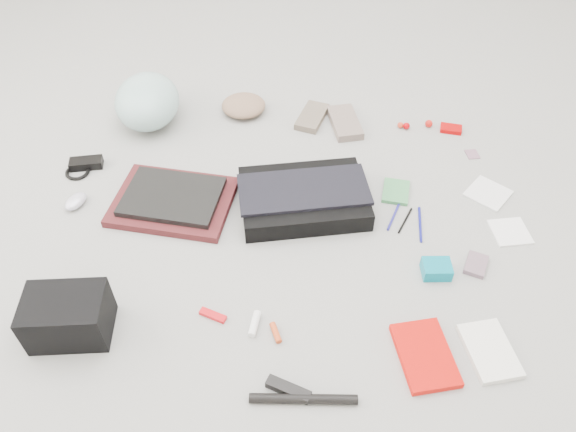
# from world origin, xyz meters

# --- Properties ---
(ground_plane) EXTENTS (4.00, 4.00, 0.00)m
(ground_plane) POSITION_xyz_m (0.00, 0.00, 0.00)
(ground_plane) COLOR gray
(messenger_bag) EXTENTS (0.47, 0.37, 0.07)m
(messenger_bag) POSITION_xyz_m (0.05, 0.10, 0.03)
(messenger_bag) COLOR black
(messenger_bag) RESTS_ON ground_plane
(bag_flap) EXTENTS (0.46, 0.28, 0.01)m
(bag_flap) POSITION_xyz_m (0.05, 0.10, 0.08)
(bag_flap) COLOR black
(bag_flap) RESTS_ON messenger_bag
(laptop_sleeve) EXTENTS (0.43, 0.34, 0.03)m
(laptop_sleeve) POSITION_xyz_m (-0.40, 0.08, 0.01)
(laptop_sleeve) COLOR #4E191B
(laptop_sleeve) RESTS_ON ground_plane
(laptop) EXTENTS (0.35, 0.27, 0.02)m
(laptop) POSITION_xyz_m (-0.40, 0.08, 0.04)
(laptop) COLOR black
(laptop) RESTS_ON laptop_sleeve
(bike_helmet) EXTENTS (0.28, 0.34, 0.19)m
(bike_helmet) POSITION_xyz_m (-0.58, 0.55, 0.09)
(bike_helmet) COLOR #A0CBC9
(bike_helmet) RESTS_ON ground_plane
(beanie) EXTENTS (0.19, 0.18, 0.06)m
(beanie) POSITION_xyz_m (-0.22, 0.63, 0.03)
(beanie) COLOR #886852
(beanie) RESTS_ON ground_plane
(mitten_left) EXTENTS (0.14, 0.20, 0.03)m
(mitten_left) POSITION_xyz_m (0.06, 0.59, 0.01)
(mitten_left) COLOR #706253
(mitten_left) RESTS_ON ground_plane
(mitten_right) EXTENTS (0.15, 0.22, 0.03)m
(mitten_right) POSITION_xyz_m (0.19, 0.56, 0.02)
(mitten_right) COLOR gray
(mitten_right) RESTS_ON ground_plane
(power_brick) EXTENTS (0.12, 0.08, 0.03)m
(power_brick) POSITION_xyz_m (-0.75, 0.26, 0.02)
(power_brick) COLOR black
(power_brick) RESTS_ON ground_plane
(cable_coil) EXTENTS (0.10, 0.10, 0.01)m
(cable_coil) POSITION_xyz_m (-0.78, 0.22, 0.01)
(cable_coil) COLOR black
(cable_coil) RESTS_ON ground_plane
(mouse) EXTENTS (0.08, 0.10, 0.03)m
(mouse) POSITION_xyz_m (-0.73, 0.06, 0.02)
(mouse) COLOR silver
(mouse) RESTS_ON ground_plane
(camera_bag) EXTENTS (0.23, 0.18, 0.14)m
(camera_bag) POSITION_xyz_m (-0.57, -0.43, 0.07)
(camera_bag) COLOR black
(camera_bag) RESTS_ON ground_plane
(multitool) EXTENTS (0.08, 0.05, 0.01)m
(multitool) POSITION_xyz_m (-0.19, -0.36, 0.01)
(multitool) COLOR red
(multitool) RESTS_ON ground_plane
(toiletry_tube_white) EXTENTS (0.03, 0.08, 0.02)m
(toiletry_tube_white) POSITION_xyz_m (-0.07, -0.39, 0.01)
(toiletry_tube_white) COLOR white
(toiletry_tube_white) RESTS_ON ground_plane
(toiletry_tube_orange) EXTENTS (0.04, 0.06, 0.02)m
(toiletry_tube_orange) POSITION_xyz_m (-0.01, -0.41, 0.01)
(toiletry_tube_orange) COLOR #C7441B
(toiletry_tube_orange) RESTS_ON ground_plane
(u_lock) EXTENTS (0.12, 0.07, 0.02)m
(u_lock) POSITION_xyz_m (0.04, -0.58, 0.01)
(u_lock) COLOR black
(u_lock) RESTS_ON ground_plane
(bike_pump) EXTENTS (0.28, 0.04, 0.03)m
(bike_pump) POSITION_xyz_m (0.08, -0.60, 0.01)
(bike_pump) COLOR black
(bike_pump) RESTS_ON ground_plane
(book_red) EXTENTS (0.18, 0.23, 0.02)m
(book_red) POSITION_xyz_m (0.40, -0.46, 0.01)
(book_red) COLOR red
(book_red) RESTS_ON ground_plane
(book_white) EXTENTS (0.16, 0.20, 0.02)m
(book_white) POSITION_xyz_m (0.57, -0.44, 0.01)
(book_white) COLOR silver
(book_white) RESTS_ON ground_plane
(notepad) EXTENTS (0.11, 0.13, 0.01)m
(notepad) POSITION_xyz_m (0.37, 0.18, 0.01)
(notepad) COLOR #3C824B
(notepad) RESTS_ON ground_plane
(pen_blue) EXTENTS (0.06, 0.14, 0.01)m
(pen_blue) POSITION_xyz_m (0.35, 0.07, 0.00)
(pen_blue) COLOR navy
(pen_blue) RESTS_ON ground_plane
(pen_black) EXTENTS (0.06, 0.12, 0.01)m
(pen_black) POSITION_xyz_m (0.39, 0.05, 0.00)
(pen_black) COLOR black
(pen_black) RESTS_ON ground_plane
(pen_navy) EXTENTS (0.02, 0.16, 0.01)m
(pen_navy) POSITION_xyz_m (0.44, 0.03, 0.00)
(pen_navy) COLOR navy
(pen_navy) RESTS_ON ground_plane
(accordion_wallet) EXTENTS (0.09, 0.07, 0.04)m
(accordion_wallet) POSITION_xyz_m (0.46, -0.17, 0.02)
(accordion_wallet) COLOR #04809C
(accordion_wallet) RESTS_ON ground_plane
(card_deck) EXTENTS (0.09, 0.11, 0.02)m
(card_deck) POSITION_xyz_m (0.59, -0.13, 0.01)
(card_deck) COLOR slate
(card_deck) RESTS_ON ground_plane
(napkin_top) EXTENTS (0.18, 0.18, 0.01)m
(napkin_top) POSITION_xyz_m (0.69, 0.20, 0.00)
(napkin_top) COLOR silver
(napkin_top) RESTS_ON ground_plane
(napkin_bottom) EXTENTS (0.14, 0.14, 0.01)m
(napkin_bottom) POSITION_xyz_m (0.73, 0.02, 0.00)
(napkin_bottom) COLOR white
(napkin_bottom) RESTS_ON ground_plane
(lollipop_a) EXTENTS (0.03, 0.03, 0.02)m
(lollipop_a) POSITION_xyz_m (0.41, 0.56, 0.01)
(lollipop_a) COLOR red
(lollipop_a) RESTS_ON ground_plane
(lollipop_b) EXTENTS (0.03, 0.03, 0.03)m
(lollipop_b) POSITION_xyz_m (0.43, 0.55, 0.01)
(lollipop_b) COLOR #AC0005
(lollipop_b) RESTS_ON ground_plane
(lollipop_c) EXTENTS (0.04, 0.04, 0.03)m
(lollipop_c) POSITION_xyz_m (0.52, 0.57, 0.01)
(lollipop_c) COLOR #B7140E
(lollipop_c) RESTS_ON ground_plane
(altoids_tin) EXTENTS (0.09, 0.06, 0.02)m
(altoids_tin) POSITION_xyz_m (0.61, 0.55, 0.01)
(altoids_tin) COLOR #AA0305
(altoids_tin) RESTS_ON ground_plane
(stamp_sheet) EXTENTS (0.05, 0.06, 0.00)m
(stamp_sheet) POSITION_xyz_m (0.67, 0.41, 0.00)
(stamp_sheet) COLOR gray
(stamp_sheet) RESTS_ON ground_plane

